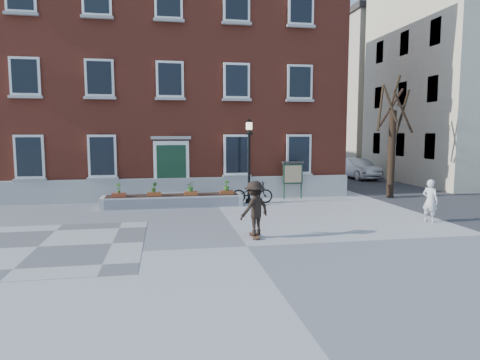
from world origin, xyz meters
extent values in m
plane|color=#9C9C9E|center=(0.00, 0.00, 0.00)|extent=(100.00, 100.00, 0.00)
cube|color=#575759|center=(-6.00, 1.00, 0.01)|extent=(6.00, 6.00, 0.01)
imported|color=black|center=(1.69, 7.45, 0.51)|extent=(1.97, 0.81, 1.01)
imported|color=silver|center=(11.29, 16.55, 0.72)|extent=(1.82, 4.46, 1.44)
imported|color=silver|center=(7.32, 2.18, 0.80)|extent=(0.62, 0.69, 1.59)
cube|color=brown|center=(-2.00, 14.00, 6.00)|extent=(18.00, 10.00, 12.00)
cube|color=#A4A49F|center=(-2.00, 8.88, 0.55)|extent=(18.00, 0.24, 1.10)
cube|color=#A0A09A|center=(-2.00, 8.75, 0.10)|extent=(2.60, 0.80, 0.20)
cube|color=#A9A9A4|center=(-2.00, 8.90, 0.30)|extent=(2.20, 0.50, 0.20)
cube|color=white|center=(-2.00, 8.92, 1.65)|extent=(1.70, 0.12, 2.50)
cube|color=#13341F|center=(-2.00, 8.87, 1.55)|extent=(1.40, 0.06, 2.30)
cube|color=gray|center=(-2.00, 8.88, 3.05)|extent=(1.90, 0.25, 0.15)
cube|color=silver|center=(-8.40, 8.90, 2.20)|extent=(1.30, 0.10, 2.00)
cube|color=black|center=(-8.40, 8.85, 2.20)|extent=(1.08, 0.04, 1.78)
cube|color=gray|center=(-8.40, 8.84, 1.14)|extent=(1.44, 0.20, 0.12)
cube|color=silver|center=(-8.40, 8.90, 5.80)|extent=(1.30, 0.10, 1.70)
cube|color=black|center=(-8.40, 8.85, 5.80)|extent=(1.08, 0.04, 1.48)
cube|color=#A8A8A3|center=(-8.40, 8.84, 4.89)|extent=(1.44, 0.20, 0.12)
cube|color=gray|center=(-8.40, 8.84, 8.49)|extent=(1.44, 0.20, 0.12)
cube|color=silver|center=(-5.20, 8.90, 2.20)|extent=(1.30, 0.10, 2.00)
cube|color=black|center=(-5.20, 8.85, 2.20)|extent=(1.08, 0.04, 1.78)
cube|color=#9FA09B|center=(-5.20, 8.84, 1.14)|extent=(1.44, 0.20, 0.12)
cube|color=silver|center=(-5.20, 8.90, 5.80)|extent=(1.30, 0.10, 1.70)
cube|color=black|center=(-5.20, 8.85, 5.80)|extent=(1.08, 0.04, 1.48)
cube|color=#A7A6A1|center=(-5.20, 8.84, 4.89)|extent=(1.44, 0.20, 0.12)
cube|color=#9A9A95|center=(-5.20, 8.84, 8.49)|extent=(1.44, 0.20, 0.12)
cube|color=white|center=(-2.00, 8.90, 5.80)|extent=(1.30, 0.10, 1.70)
cube|color=black|center=(-2.00, 8.85, 5.80)|extent=(1.08, 0.04, 1.48)
cube|color=#A1A19B|center=(-2.00, 8.84, 4.89)|extent=(1.44, 0.20, 0.12)
cube|color=white|center=(-2.00, 8.90, 9.40)|extent=(1.30, 0.10, 1.70)
cube|color=black|center=(-2.00, 8.85, 9.40)|extent=(1.08, 0.04, 1.48)
cube|color=#9C9C97|center=(-2.00, 8.84, 8.49)|extent=(1.44, 0.20, 0.12)
cube|color=white|center=(1.20, 8.90, 2.20)|extent=(1.30, 0.10, 2.00)
cube|color=black|center=(1.20, 8.85, 2.20)|extent=(1.08, 0.04, 1.78)
cube|color=#979792|center=(1.20, 8.84, 1.14)|extent=(1.44, 0.20, 0.12)
cube|color=white|center=(1.20, 8.90, 5.80)|extent=(1.30, 0.10, 1.70)
cube|color=black|center=(1.20, 8.85, 5.80)|extent=(1.08, 0.04, 1.48)
cube|color=#9B9A96|center=(1.20, 8.84, 4.89)|extent=(1.44, 0.20, 0.12)
cube|color=white|center=(1.20, 8.90, 9.40)|extent=(1.30, 0.10, 1.70)
cube|color=black|center=(1.20, 8.85, 9.40)|extent=(1.08, 0.04, 1.48)
cube|color=#9B9B96|center=(1.20, 8.84, 8.49)|extent=(1.44, 0.20, 0.12)
cube|color=silver|center=(4.40, 8.90, 2.20)|extent=(1.30, 0.10, 2.00)
cube|color=black|center=(4.40, 8.85, 2.20)|extent=(1.08, 0.04, 1.78)
cube|color=#9B9A96|center=(4.40, 8.84, 1.14)|extent=(1.44, 0.20, 0.12)
cube|color=silver|center=(4.40, 8.90, 5.80)|extent=(1.30, 0.10, 1.70)
cube|color=black|center=(4.40, 8.85, 5.80)|extent=(1.08, 0.04, 1.48)
cube|color=gray|center=(4.40, 8.84, 4.89)|extent=(1.44, 0.20, 0.12)
cube|color=white|center=(4.40, 8.90, 9.40)|extent=(1.30, 0.10, 1.70)
cube|color=black|center=(4.40, 8.85, 9.40)|extent=(1.08, 0.04, 1.48)
cube|color=#A3A39E|center=(4.40, 8.84, 8.49)|extent=(1.44, 0.20, 0.12)
cube|color=silver|center=(-2.00, 7.20, 0.25)|extent=(6.20, 1.10, 0.50)
cube|color=#B3B3B3|center=(-2.00, 6.64, 0.25)|extent=(5.80, 0.02, 0.40)
cube|color=black|center=(-2.00, 7.20, 0.50)|extent=(5.80, 0.90, 0.06)
cube|color=maroon|center=(-4.30, 6.95, 0.60)|extent=(0.60, 0.25, 0.20)
imported|color=#34631D|center=(-4.30, 6.95, 0.92)|extent=(0.24, 0.24, 0.45)
cube|color=brown|center=(-2.80, 6.95, 0.60)|extent=(0.60, 0.25, 0.20)
imported|color=#305E1C|center=(-2.80, 6.95, 0.92)|extent=(0.25, 0.25, 0.45)
cube|color=#984921|center=(-1.20, 6.95, 0.60)|extent=(0.60, 0.25, 0.20)
imported|color=#28611D|center=(-1.20, 6.95, 0.92)|extent=(0.40, 0.40, 0.45)
cube|color=brown|center=(0.40, 6.95, 0.60)|extent=(0.60, 0.25, 0.20)
imported|color=#2C5D1C|center=(0.40, 6.95, 0.92)|extent=(0.25, 0.25, 0.45)
cylinder|color=black|center=(9.00, 8.00, 2.20)|extent=(0.36, 0.36, 4.40)
cylinder|color=black|center=(9.51, 8.00, 4.29)|extent=(0.12, 1.12, 2.23)
cylinder|color=black|center=(9.17, 8.52, 4.55)|extent=(1.18, 0.49, 1.97)
cylinder|color=#2F2214|center=(8.51, 8.36, 4.55)|extent=(0.88, 1.14, 2.35)
cylinder|color=black|center=(8.70, 7.78, 4.73)|extent=(0.60, 0.77, 1.90)
cylinder|color=black|center=(9.20, 7.37, 4.24)|extent=(1.39, 0.55, 1.95)
cylinder|color=black|center=(9.16, 8.13, 5.37)|extent=(0.43, 0.48, 1.58)
cube|color=#3A3A3C|center=(12.00, 18.00, 0.00)|extent=(8.00, 36.00, 0.01)
cube|color=beige|center=(18.00, 14.00, 7.00)|extent=(10.00, 11.00, 14.00)
cube|color=#BDB398|center=(18.00, 26.00, 6.50)|extent=(10.00, 11.00, 13.00)
cube|color=#37312F|center=(18.00, 26.00, 13.25)|extent=(10.40, 11.40, 0.50)
cube|color=black|center=(13.04, 10.80, 2.50)|extent=(0.08, 1.00, 1.50)
cube|color=black|center=(13.04, 14.00, 2.50)|extent=(0.08, 1.00, 1.50)
cube|color=black|center=(13.04, 17.20, 2.50)|extent=(0.08, 1.00, 1.50)
cube|color=black|center=(13.04, 10.80, 5.80)|extent=(0.08, 1.00, 1.50)
cube|color=black|center=(13.04, 14.00, 5.80)|extent=(0.08, 1.00, 1.50)
cube|color=black|center=(13.04, 17.20, 5.80)|extent=(0.08, 1.00, 1.50)
cube|color=black|center=(13.04, 10.80, 9.00)|extent=(0.08, 1.00, 1.50)
cube|color=black|center=(13.04, 14.00, 9.00)|extent=(0.08, 1.00, 1.50)
cube|color=black|center=(13.04, 17.20, 9.00)|extent=(0.08, 1.00, 1.50)
cylinder|color=black|center=(1.55, 7.54, 0.10)|extent=(0.32, 0.32, 0.20)
cylinder|color=black|center=(1.55, 7.54, 1.60)|extent=(0.12, 0.12, 3.20)
cone|color=black|center=(1.55, 7.54, 3.35)|extent=(0.40, 0.40, 0.30)
cube|color=#F8F0B7|center=(1.55, 7.54, 3.60)|extent=(0.24, 0.24, 0.34)
cone|color=black|center=(1.55, 7.54, 3.85)|extent=(0.40, 0.40, 0.16)
cylinder|color=#1A3524|center=(3.51, 8.43, 0.90)|extent=(0.08, 0.08, 1.80)
cylinder|color=#1B3727|center=(4.41, 8.43, 0.90)|extent=(0.08, 0.08, 1.80)
cube|color=#172F22|center=(3.96, 8.43, 1.25)|extent=(1.00, 0.10, 1.00)
cube|color=#C8BC81|center=(3.96, 8.37, 1.25)|extent=(0.85, 0.02, 0.85)
cube|color=#393531|center=(3.96, 8.43, 1.82)|extent=(1.10, 0.16, 0.10)
cube|color=brown|center=(0.44, 1.01, 0.06)|extent=(0.22, 0.78, 0.03)
cylinder|color=black|center=(0.35, 0.73, 0.03)|extent=(0.03, 0.05, 0.05)
cylinder|color=black|center=(0.53, 0.73, 0.03)|extent=(0.03, 0.05, 0.05)
cylinder|color=black|center=(0.35, 1.29, 0.03)|extent=(0.03, 0.05, 0.05)
cylinder|color=black|center=(0.53, 1.29, 0.03)|extent=(0.03, 0.05, 0.05)
imported|color=black|center=(0.44, 1.01, 0.94)|extent=(1.28, 1.13, 1.72)
camera|label=1|loc=(-2.33, -11.96, 3.32)|focal=32.00mm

